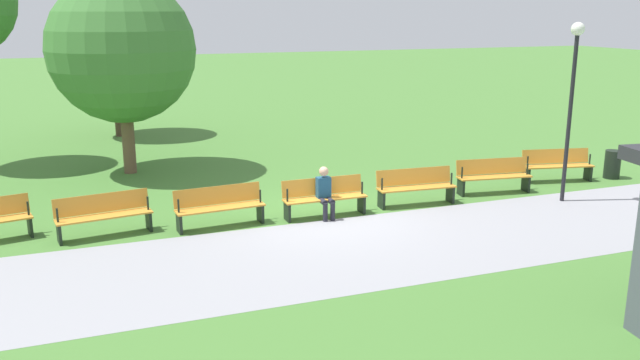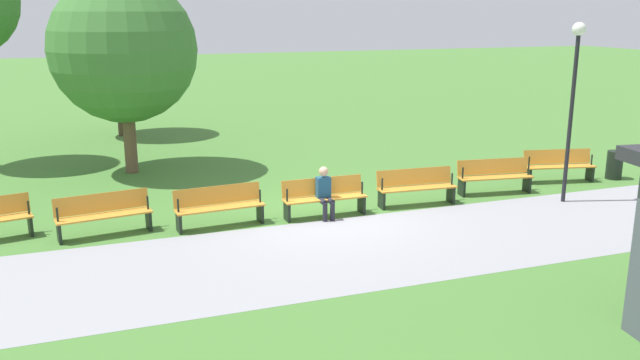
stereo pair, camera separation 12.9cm
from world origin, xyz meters
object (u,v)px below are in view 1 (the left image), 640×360
object	(u,v)px
bench_5	(104,214)
tree_0	(122,50)
bench_2	(416,186)
lamp_post	(573,81)
tree_1	(113,41)
bench_3	(324,196)
bench_0	(557,164)
bench_1	(493,175)
trash_bin	(612,164)
bench_4	(219,206)
person_seated	(325,191)

from	to	relation	value
bench_5	tree_0	size ratio (longest dim) A/B	0.36
bench_2	bench_5	distance (m)	7.33
lamp_post	tree_1	bearing A→B (deg)	-53.44
bench_3	bench_0	bearing A→B (deg)	-174.01
bench_3	tree_1	distance (m)	13.15
bench_1	lamp_post	distance (m)	3.09
bench_3	lamp_post	bearing A→B (deg)	171.19
bench_0	lamp_post	distance (m)	3.30
bench_3	trash_bin	distance (m)	9.01
bench_4	tree_0	bearing A→B (deg)	-80.67
trash_bin	bench_1	bearing A→B (deg)	1.77
bench_2	bench_3	distance (m)	2.45
bench_4	bench_5	bearing A→B (deg)	-10.00
tree_0	trash_bin	distance (m)	14.35
person_seated	trash_bin	world-z (taller)	person_seated
bench_5	trash_bin	xyz separation A→B (m)	(-13.88, -0.13, -0.08)
bench_0	bench_5	size ratio (longest dim) A/B	1.00
bench_0	bench_2	xyz separation A→B (m)	(4.85, 0.68, 0.00)
person_seated	trash_bin	bearing A→B (deg)	-176.12
bench_3	lamp_post	xyz separation A→B (m)	(-6.07, 0.94, 2.54)
bench_0	tree_1	distance (m)	16.18
bench_3	tree_0	distance (m)	7.78
tree_0	trash_bin	xyz separation A→B (m)	(-12.85, 5.54, -3.18)
bench_2	tree_0	world-z (taller)	tree_0
bench_2	tree_0	distance (m)	9.18
bench_0	lamp_post	world-z (taller)	lamp_post
tree_0	trash_bin	bearing A→B (deg)	156.69
bench_1	lamp_post	xyz separation A→B (m)	(-1.19, 1.28, 2.54)
lamp_post	bench_4	bearing A→B (deg)	-6.87
bench_4	tree_0	world-z (taller)	tree_0
lamp_post	trash_bin	xyz separation A→B (m)	(-2.92, -1.41, -2.62)
bench_0	lamp_post	size ratio (longest dim) A/B	0.46
bench_2	lamp_post	size ratio (longest dim) A/B	0.45
person_seated	bench_5	bearing A→B (deg)	-5.73
bench_3	person_seated	world-z (taller)	person_seated
bench_4	person_seated	world-z (taller)	person_seated
bench_3	lamp_post	world-z (taller)	lamp_post
bench_5	trash_bin	world-z (taller)	bench_5
bench_2	lamp_post	bearing A→B (deg)	168.20
bench_0	bench_4	bearing A→B (deg)	16.03
bench_3	tree_1	size ratio (longest dim) A/B	0.37
bench_0	person_seated	bearing A→B (deg)	19.12
bench_1	tree_1	size ratio (longest dim) A/B	0.38
tree_0	bench_3	bearing A→B (deg)	122.67
bench_3	bench_2	bearing A→B (deg)	-178.00
bench_1	bench_4	bearing A→B (deg)	10.02
bench_1	person_seated	size ratio (longest dim) A/B	1.68
lamp_post	trash_bin	bearing A→B (deg)	-154.25
lamp_post	bench_5	bearing A→B (deg)	-6.68
bench_3	bench_5	size ratio (longest dim) A/B	0.98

